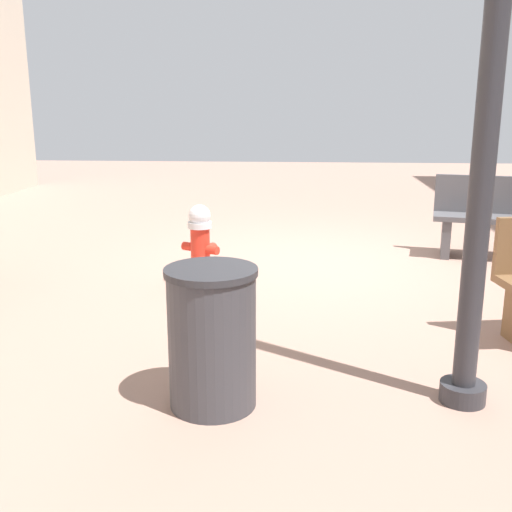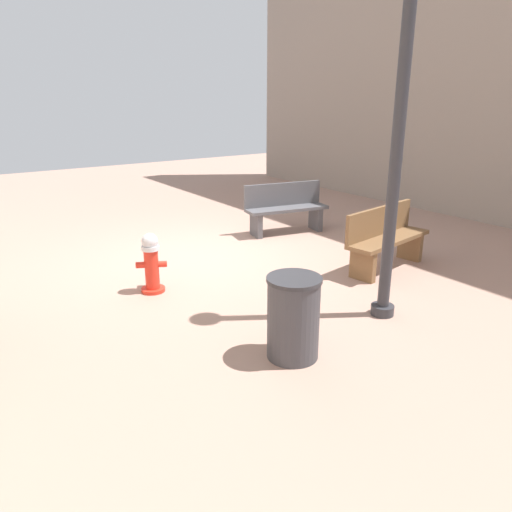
# 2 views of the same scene
# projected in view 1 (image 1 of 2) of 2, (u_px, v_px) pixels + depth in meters

# --- Properties ---
(ground_plane) EXTENTS (23.40, 23.40, 0.00)m
(ground_plane) POSITION_uv_depth(u_px,v_px,m) (323.00, 264.00, 6.97)
(ground_plane) COLOR #9E7A6B
(fire_hydrant) EXTENTS (0.40, 0.39, 0.82)m
(fire_hydrant) POSITION_uv_depth(u_px,v_px,m) (201.00, 246.00, 6.06)
(fire_hydrant) COLOR red
(fire_hydrant) RESTS_ON ground_plane
(bench_near) EXTENTS (1.66, 0.76, 0.95)m
(bench_near) POSITION_uv_depth(u_px,v_px,m) (506.00, 217.00, 7.10)
(bench_near) COLOR #4C4C51
(bench_near) RESTS_ON ground_plane
(trash_bin) EXTENTS (0.55, 0.55, 0.86)m
(trash_bin) POSITION_uv_depth(u_px,v_px,m) (212.00, 338.00, 3.66)
(trash_bin) COLOR #38383D
(trash_bin) RESTS_ON ground_plane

